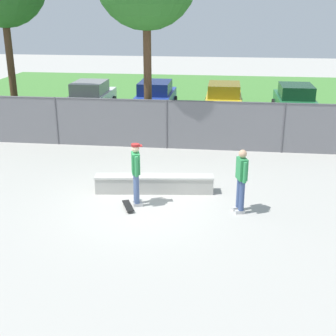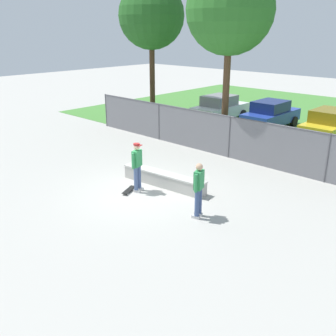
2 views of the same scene
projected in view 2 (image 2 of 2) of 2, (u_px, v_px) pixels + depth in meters
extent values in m
plane|color=#ADAAA3|center=(141.00, 192.00, 14.13)|extent=(80.00, 80.00, 0.00)
cube|color=#478438|center=(319.00, 121.00, 25.03)|extent=(30.14, 20.00, 0.02)
cube|color=#A8A59E|center=(164.00, 180.00, 14.59)|extent=(3.62, 0.84, 0.49)
cube|color=beige|center=(164.00, 173.00, 14.50)|extent=(3.67, 0.89, 0.06)
cube|color=beige|center=(140.00, 189.00, 14.28)|extent=(0.28, 0.18, 0.10)
cube|color=beige|center=(137.00, 191.00, 14.10)|extent=(0.28, 0.18, 0.10)
cylinder|color=#475B89|center=(139.00, 177.00, 14.13)|extent=(0.15, 0.15, 0.88)
cylinder|color=#475B89|center=(136.00, 178.00, 13.94)|extent=(0.15, 0.15, 0.88)
cube|color=#2D8C4C|center=(137.00, 158.00, 13.78)|extent=(0.31, 0.43, 0.60)
cylinder|color=#2D8C4C|center=(141.00, 157.00, 14.00)|extent=(0.10, 0.10, 0.58)
cylinder|color=#2D8C4C|center=(133.00, 161.00, 13.58)|extent=(0.10, 0.10, 0.58)
sphere|color=beige|center=(137.00, 147.00, 13.64)|extent=(0.22, 0.22, 0.22)
cylinder|color=maroon|center=(137.00, 144.00, 13.60)|extent=(0.23, 0.23, 0.06)
cube|color=maroon|center=(140.00, 145.00, 13.55)|extent=(0.17, 0.22, 0.02)
cube|color=black|center=(129.00, 190.00, 14.14)|extent=(0.50, 0.81, 0.02)
cube|color=#B2B2B7|center=(126.00, 193.00, 13.90)|extent=(0.15, 0.11, 0.02)
cube|color=#B2B2B7|center=(132.00, 187.00, 14.38)|extent=(0.15, 0.11, 0.02)
cylinder|color=silver|center=(124.00, 193.00, 13.94)|extent=(0.05, 0.06, 0.05)
cylinder|color=silver|center=(128.00, 194.00, 13.89)|extent=(0.05, 0.06, 0.05)
cylinder|color=silver|center=(130.00, 188.00, 14.42)|extent=(0.05, 0.06, 0.05)
cylinder|color=silver|center=(134.00, 189.00, 14.37)|extent=(0.05, 0.06, 0.05)
cylinder|color=#4C4C51|center=(106.00, 110.00, 23.45)|extent=(0.07, 0.07, 1.97)
cylinder|color=#4C4C51|center=(159.00, 122.00, 20.54)|extent=(0.07, 0.07, 1.97)
cylinder|color=#4C4C51|center=(229.00, 137.00, 17.62)|extent=(0.07, 0.07, 1.97)
cylinder|color=#4C4C51|center=(327.00, 158.00, 14.71)|extent=(0.07, 0.07, 1.97)
cylinder|color=#4C4C51|center=(230.00, 117.00, 17.30)|extent=(18.14, 0.05, 0.05)
cube|color=slate|center=(229.00, 137.00, 17.62)|extent=(18.14, 0.01, 1.97)
cylinder|color=#47301E|center=(152.00, 84.00, 23.46)|extent=(0.32, 0.32, 4.97)
sphere|color=#21561E|center=(151.00, 15.00, 22.12)|extent=(3.84, 3.84, 3.84)
cylinder|color=#513823|center=(225.00, 100.00, 18.23)|extent=(0.32, 0.32, 4.99)
sphere|color=#286623|center=(230.00, 10.00, 16.88)|extent=(3.95, 3.95, 3.95)
cube|color=silver|center=(220.00, 110.00, 25.00)|extent=(1.81, 4.20, 0.70)
cube|color=gray|center=(219.00, 100.00, 24.66)|extent=(1.60, 2.10, 0.64)
cylinder|color=black|center=(220.00, 111.00, 26.59)|extent=(0.22, 0.64, 0.64)
cylinder|color=black|center=(242.00, 115.00, 25.43)|extent=(0.22, 0.64, 0.64)
cylinder|color=black|center=(197.00, 117.00, 24.80)|extent=(0.22, 0.64, 0.64)
cylinder|color=black|center=(219.00, 121.00, 23.64)|extent=(0.22, 0.64, 0.64)
cube|color=#233D9E|center=(271.00, 117.00, 23.10)|extent=(1.81, 4.20, 0.70)
cube|color=navy|center=(271.00, 106.00, 22.77)|extent=(1.60, 2.10, 0.64)
cylinder|color=black|center=(268.00, 117.00, 24.70)|extent=(0.22, 0.64, 0.64)
cylinder|color=black|center=(294.00, 121.00, 23.54)|extent=(0.22, 0.64, 0.64)
cylinder|color=black|center=(246.00, 124.00, 22.91)|extent=(0.22, 0.64, 0.64)
cylinder|color=black|center=(273.00, 129.00, 21.75)|extent=(0.22, 0.64, 0.64)
cube|color=gold|center=(330.00, 127.00, 20.67)|extent=(1.81, 4.20, 0.70)
cube|color=#776413|center=(330.00, 116.00, 20.33)|extent=(1.60, 2.10, 0.64)
cylinder|color=black|center=(322.00, 127.00, 22.26)|extent=(0.22, 0.64, 0.64)
cylinder|color=black|center=(302.00, 135.00, 20.47)|extent=(0.22, 0.64, 0.64)
cylinder|color=black|center=(336.00, 142.00, 19.31)|extent=(0.22, 0.64, 0.64)
cube|color=beige|center=(196.00, 217.00, 12.15)|extent=(0.28, 0.18, 0.10)
cube|color=beige|center=(198.00, 214.00, 12.34)|extent=(0.28, 0.18, 0.10)
cylinder|color=#384C7A|center=(197.00, 203.00, 11.97)|extent=(0.15, 0.15, 0.88)
cylinder|color=#384C7A|center=(200.00, 200.00, 12.16)|extent=(0.15, 0.15, 0.88)
cube|color=#2D8C4C|center=(199.00, 180.00, 11.81)|extent=(0.32, 0.43, 0.60)
cylinder|color=#2D8C4C|center=(196.00, 183.00, 11.61)|extent=(0.10, 0.10, 0.58)
cylinder|color=#2D8C4C|center=(202.00, 178.00, 12.03)|extent=(0.10, 0.10, 0.58)
sphere|color=tan|center=(199.00, 167.00, 11.67)|extent=(0.22, 0.22, 0.22)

